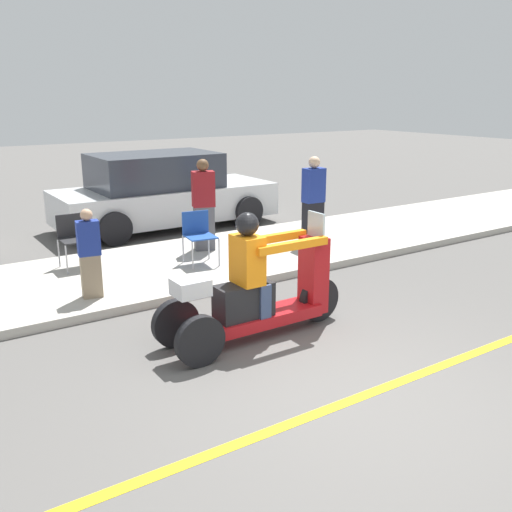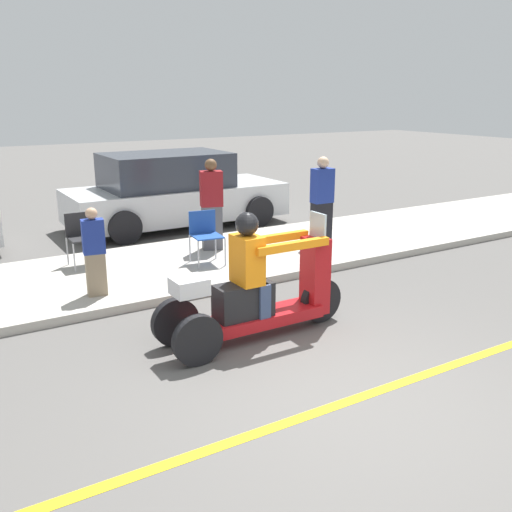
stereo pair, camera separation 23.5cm
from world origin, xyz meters
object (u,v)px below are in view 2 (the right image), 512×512
at_px(folding_chair_set_back, 205,231).
at_px(parked_car_lot_left, 173,192).
at_px(spectator_with_child, 95,254).
at_px(motorcycle_trike, 257,293).
at_px(spectator_near_curb, 212,206).
at_px(folding_chair_curbside, 82,234).
at_px(spectator_by_tree, 322,203).

bearing_deg(folding_chair_set_back, parked_car_lot_left, 75.38).
bearing_deg(spectator_with_child, motorcycle_trike, -58.94).
height_order(spectator_with_child, spectator_near_curb, spectator_near_curb).
relative_size(folding_chair_set_back, folding_chair_curbside, 1.00).
height_order(spectator_near_curb, folding_chair_curbside, spectator_near_curb).
distance_m(folding_chair_set_back, parked_car_lot_left, 3.25).
bearing_deg(parked_car_lot_left, motorcycle_trike, -104.46).
height_order(motorcycle_trike, parked_car_lot_left, parked_car_lot_left).
xyz_separation_m(spectator_near_curb, folding_chair_set_back, (-0.46, -0.66, -0.25)).
height_order(spectator_with_child, folding_chair_curbside, spectator_with_child).
distance_m(spectator_by_tree, folding_chair_set_back, 2.30).
height_order(spectator_near_curb, folding_chair_set_back, spectator_near_curb).
distance_m(folding_chair_set_back, folding_chair_curbside, 1.92).
bearing_deg(folding_chair_curbside, parked_car_lot_left, 41.98).
height_order(spectator_with_child, spectator_by_tree, spectator_by_tree).
bearing_deg(parked_car_lot_left, spectator_with_child, -126.08).
relative_size(spectator_by_tree, folding_chair_set_back, 1.91).
distance_m(motorcycle_trike, spectator_by_tree, 4.00).
distance_m(folding_chair_curbside, parked_car_lot_left, 3.41).
relative_size(spectator_near_curb, folding_chair_set_back, 1.91).
relative_size(spectator_with_child, parked_car_lot_left, 0.26).
bearing_deg(motorcycle_trike, parked_car_lot_left, 75.54).
distance_m(spectator_with_child, folding_chair_set_back, 2.04).
relative_size(spectator_with_child, spectator_by_tree, 0.76).
height_order(spectator_by_tree, folding_chair_set_back, spectator_by_tree).
height_order(spectator_near_curb, parked_car_lot_left, spectator_near_curb).
relative_size(spectator_with_child, spectator_near_curb, 0.76).
bearing_deg(folding_chair_set_back, spectator_with_child, -161.69).
bearing_deg(spectator_by_tree, spectator_near_curb, 158.63).
bearing_deg(folding_chair_curbside, folding_chair_set_back, -26.90).
relative_size(folding_chair_curbside, parked_car_lot_left, 0.18).
distance_m(spectator_with_child, folding_chair_curbside, 1.53).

